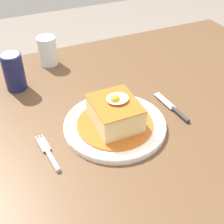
% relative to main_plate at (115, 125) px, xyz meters
% --- Properties ---
extents(dining_table, '(1.49, 0.99, 0.76)m').
position_rel_main_plate_xyz_m(dining_table, '(0.02, 0.04, -0.10)').
color(dining_table, brown).
rests_on(dining_table, ground_plane).
extents(main_plate, '(0.29, 0.29, 0.02)m').
position_rel_main_plate_xyz_m(main_plate, '(0.00, 0.00, 0.00)').
color(main_plate, white).
rests_on(main_plate, dining_table).
extents(sandwich_meal, '(0.21, 0.21, 0.10)m').
position_rel_main_plate_xyz_m(sandwich_meal, '(0.00, 0.00, 0.04)').
color(sandwich_meal, '#B75B1E').
rests_on(sandwich_meal, main_plate).
extents(fork, '(0.03, 0.14, 0.01)m').
position_rel_main_plate_xyz_m(fork, '(-0.20, -0.04, -0.00)').
color(fork, silver).
rests_on(fork, dining_table).
extents(knife, '(0.03, 0.17, 0.01)m').
position_rel_main_plate_xyz_m(knife, '(0.19, -0.01, -0.00)').
color(knife, '#262628').
rests_on(knife, dining_table).
extents(soda_can, '(0.07, 0.07, 0.12)m').
position_rel_main_plate_xyz_m(soda_can, '(-0.21, 0.31, 0.05)').
color(soda_can, '#191E51').
rests_on(soda_can, dining_table).
extents(drinking_glass, '(0.07, 0.07, 0.10)m').
position_rel_main_plate_xyz_m(drinking_glass, '(-0.07, 0.43, 0.04)').
color(drinking_glass, '#3F2314').
rests_on(drinking_glass, dining_table).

